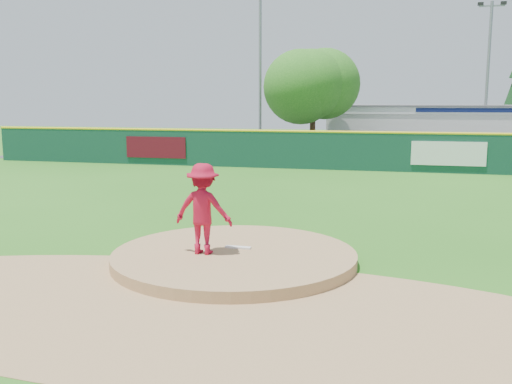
% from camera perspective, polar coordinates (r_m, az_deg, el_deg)
% --- Properties ---
extents(ground, '(120.00, 120.00, 0.00)m').
position_cam_1_polar(ground, '(13.00, -2.17, -7.03)').
color(ground, '#286B19').
rests_on(ground, ground).
extents(pitchers_mound, '(5.50, 5.50, 0.50)m').
position_cam_1_polar(pitchers_mound, '(13.00, -2.17, -7.03)').
color(pitchers_mound, '#9E774C').
rests_on(pitchers_mound, ground).
extents(pitching_rubber, '(0.60, 0.15, 0.04)m').
position_cam_1_polar(pitching_rubber, '(13.21, -1.81, -5.55)').
color(pitching_rubber, white).
rests_on(pitching_rubber, pitchers_mound).
extents(infield_dirt_arc, '(15.40, 15.40, 0.01)m').
position_cam_1_polar(infield_dirt_arc, '(10.30, -6.95, -11.46)').
color(infield_dirt_arc, '#9E774C').
rests_on(infield_dirt_arc, ground).
extents(parking_lot, '(44.00, 16.00, 0.02)m').
position_cam_1_polar(parking_lot, '(39.31, 8.96, 3.75)').
color(parking_lot, '#38383A').
rests_on(parking_lot, ground).
extents(pitcher, '(1.31, 0.77, 2.01)m').
position_cam_1_polar(pitcher, '(12.62, -5.30, -1.68)').
color(pitcher, '#AA0E2A').
rests_on(pitcher, pitchers_mound).
extents(van, '(4.78, 2.59, 1.27)m').
position_cam_1_polar(van, '(35.61, 12.76, 4.13)').
color(van, white).
rests_on(van, parking_lot).
extents(pool_building_grp, '(15.20, 8.20, 3.31)m').
position_cam_1_polar(pool_building_grp, '(44.09, 17.45, 6.17)').
color(pool_building_grp, silver).
rests_on(pool_building_grp, ground).
extents(fence_banners, '(19.39, 0.04, 1.20)m').
position_cam_1_polar(fence_banners, '(30.52, 3.71, 4.18)').
color(fence_banners, '#5E0D1B').
rests_on(fence_banners, ground).
extents(playground_slide, '(1.06, 2.99, 1.65)m').
position_cam_1_polar(playground_slide, '(39.70, -11.08, 4.94)').
color(playground_slide, blue).
rests_on(playground_slide, ground).
extents(outfield_fence, '(40.00, 0.14, 2.07)m').
position_cam_1_polar(outfield_fence, '(30.29, 7.43, 4.26)').
color(outfield_fence, '#123D30').
rests_on(outfield_fence, ground).
extents(deciduous_tree, '(5.60, 5.60, 7.36)m').
position_cam_1_polar(deciduous_tree, '(37.40, 5.74, 10.51)').
color(deciduous_tree, '#382314').
rests_on(deciduous_tree, ground).
extents(light_pole_left, '(1.75, 0.25, 11.00)m').
position_cam_1_polar(light_pole_left, '(40.20, 0.42, 12.59)').
color(light_pole_left, gray).
rests_on(light_pole_left, ground).
extents(light_pole_right, '(1.75, 0.25, 10.00)m').
position_cam_1_polar(light_pole_right, '(41.39, 22.17, 11.13)').
color(light_pole_right, gray).
rests_on(light_pole_right, ground).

